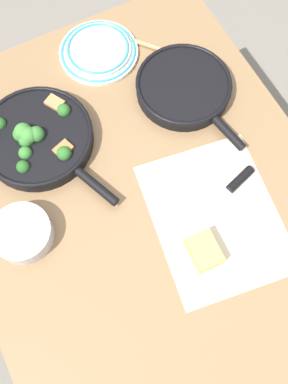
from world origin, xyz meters
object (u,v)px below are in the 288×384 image
object	(u,v)px
grater_knife	(226,193)
wooden_spoon	(160,49)
dinner_plate_stack	(98,51)
skillet_broccoli	(37,138)
skillet_eggs	(184,87)
cheese_block	(204,251)
prep_bowl_steel	(22,233)

from	to	relation	value
grater_knife	wooden_spoon	bearing A→B (deg)	-114.32
wooden_spoon	dinner_plate_stack	bearing A→B (deg)	-154.45
skillet_broccoli	skillet_eggs	bearing A→B (deg)	63.08
skillet_broccoli	dinner_plate_stack	world-z (taller)	skillet_broccoli
skillet_eggs	dinner_plate_stack	world-z (taller)	skillet_eggs
skillet_broccoli	grater_knife	bearing A→B (deg)	23.80
cheese_block	dinner_plate_stack	xyz separation A→B (m)	(-0.66, 0.03, -0.01)
grater_knife	dinner_plate_stack	world-z (taller)	dinner_plate_stack
cheese_block	prep_bowl_steel	distance (m)	0.44
grater_knife	dinner_plate_stack	size ratio (longest dim) A/B	1.17
skillet_eggs	cheese_block	world-z (taller)	same
skillet_eggs	prep_bowl_steel	distance (m)	0.59
cheese_block	prep_bowl_steel	world-z (taller)	prep_bowl_steel
dinner_plate_stack	grater_knife	bearing A→B (deg)	10.43
skillet_eggs	wooden_spoon	world-z (taller)	skillet_eggs
grater_knife	skillet_broccoli	bearing A→B (deg)	-60.94
skillet_broccoli	cheese_block	size ratio (longest dim) A/B	4.66
skillet_eggs	wooden_spoon	distance (m)	0.16
skillet_broccoli	skillet_eggs	world-z (taller)	skillet_broccoli
skillet_broccoli	dinner_plate_stack	bearing A→B (deg)	103.95
skillet_broccoli	skillet_eggs	xyz separation A→B (m)	(0.04, 0.43, -0.00)
skillet_eggs	grater_knife	size ratio (longest dim) A/B	1.39
dinner_plate_stack	skillet_broccoli	bearing A→B (deg)	-53.97
skillet_broccoli	prep_bowl_steel	world-z (taller)	skillet_broccoli
wooden_spoon	grater_knife	size ratio (longest dim) A/B	1.12
wooden_spoon	grater_knife	world-z (taller)	grater_knife
wooden_spoon	dinner_plate_stack	distance (m)	0.18
skillet_eggs	cheese_block	distance (m)	0.47
wooden_spoon	grater_knife	bearing A→B (deg)	-48.27
skillet_broccoli	dinner_plate_stack	xyz separation A→B (m)	(-0.20, 0.27, -0.01)
wooden_spoon	cheese_block	size ratio (longest dim) A/B	3.40
skillet_eggs	dinner_plate_stack	xyz separation A→B (m)	(-0.23, -0.16, -0.01)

